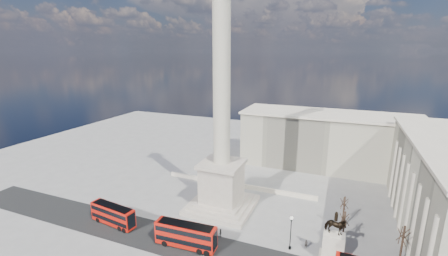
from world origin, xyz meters
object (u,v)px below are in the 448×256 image
nelsons_column (222,153)px  red_bus_a (113,215)px  red_bus_b (186,235)px  pedestrian_walking (306,244)px  victorian_lamp (291,230)px  pedestrian_crossing (221,233)px  equestrian_statue (334,243)px

nelsons_column → red_bus_a: bearing=-140.0°
nelsons_column → red_bus_b: size_ratio=4.39×
red_bus_b → nelsons_column: bearing=85.4°
red_bus_b → pedestrian_walking: bearing=18.1°
nelsons_column → victorian_lamp: 21.38m
pedestrian_crossing → red_bus_b: bearing=117.9°
red_bus_b → victorian_lamp: victorian_lamp is taller
equestrian_statue → victorian_lamp: bearing=-179.3°
nelsons_column → red_bus_b: (-0.46, -15.63, -10.53)m
red_bus_a → red_bus_b: red_bus_b is taller
pedestrian_walking → red_bus_a: bearing=167.9°
equestrian_statue → pedestrian_crossing: (-19.93, -1.48, -2.24)m
nelsons_column → equestrian_statue: 27.59m
red_bus_a → equestrian_statue: equestrian_statue is taller
victorian_lamp → pedestrian_crossing: 13.20m
red_bus_a → red_bus_b: 17.24m
nelsons_column → equestrian_statue: nelsons_column is taller
equestrian_statue → pedestrian_crossing: 20.11m
red_bus_b → pedestrian_crossing: bearing=43.9°
equestrian_statue → pedestrian_crossing: equestrian_statue is taller
red_bus_b → victorian_lamp: (17.42, 6.33, 1.43)m
red_bus_a → red_bus_b: (17.22, -0.78, 0.19)m
red_bus_a → pedestrian_walking: bearing=17.7°
victorian_lamp → pedestrian_crossing: (-12.80, -1.39, -2.93)m
nelsons_column → victorian_lamp: (16.97, -9.30, -9.10)m
equestrian_statue → pedestrian_walking: size_ratio=5.50×
pedestrian_walking → victorian_lamp: bearing=-174.4°
victorian_lamp → equestrian_statue: size_ratio=0.73×
equestrian_statue → pedestrian_crossing: bearing=-175.8°
red_bus_b → victorian_lamp: 18.59m
nelsons_column → pedestrian_crossing: size_ratio=27.95×
red_bus_a → pedestrian_crossing: size_ratio=5.91×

